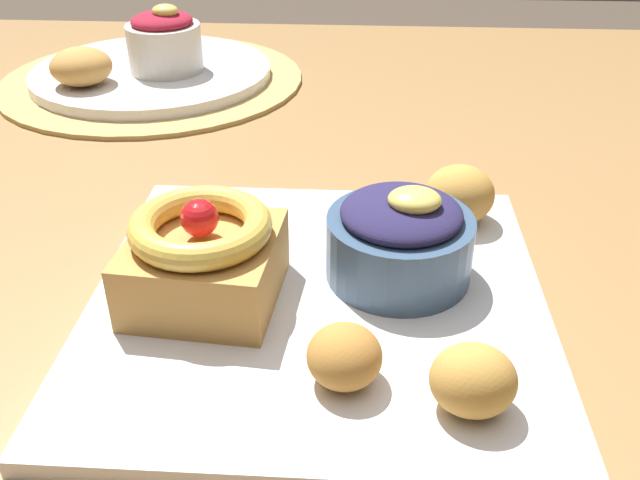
{
  "coord_description": "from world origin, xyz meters",
  "views": [
    {
      "loc": [
        0.09,
        -0.5,
        1.0
      ],
      "look_at": [
        0.06,
        -0.12,
        0.77
      ],
      "focal_mm": 39.16,
      "sensor_mm": 36.0,
      "label": 1
    }
  ],
  "objects": [
    {
      "name": "cake_slice",
      "position": [
        -0.01,
        -0.15,
        0.77
      ],
      "size": [
        0.1,
        0.09,
        0.07
      ],
      "rotation": [
        0.0,
        0.0,
        -0.09
      ],
      "color": "#C68E47",
      "rests_on": "front_plate"
    },
    {
      "name": "fritter_front",
      "position": [
        0.15,
        -0.24,
        0.76
      ],
      "size": [
        0.04,
        0.04,
        0.04
      ],
      "primitive_type": "ellipsoid",
      "color": "gold",
      "rests_on": "front_plate"
    },
    {
      "name": "fritter_middle",
      "position": [
        0.16,
        -0.04,
        0.76
      ],
      "size": [
        0.05,
        0.05,
        0.04
      ],
      "primitive_type": "ellipsoid",
      "color": "gold",
      "rests_on": "front_plate"
    },
    {
      "name": "back_ramekin",
      "position": [
        -0.14,
        0.27,
        0.78
      ],
      "size": [
        0.08,
        0.08,
        0.07
      ],
      "color": "silver",
      "rests_on": "back_plate"
    },
    {
      "name": "front_plate",
      "position": [
        0.06,
        -0.14,
        0.74
      ],
      "size": [
        0.28,
        0.28,
        0.01
      ],
      "primitive_type": "cube",
      "color": "white",
      "rests_on": "dining_table"
    },
    {
      "name": "back_plate",
      "position": [
        -0.16,
        0.28,
        0.74
      ],
      "size": [
        0.27,
        0.27,
        0.01
      ],
      "primitive_type": "cylinder",
      "color": "white",
      "rests_on": "woven_placemat"
    },
    {
      "name": "dining_table",
      "position": [
        0.0,
        0.0,
        0.65
      ],
      "size": [
        1.43,
        1.09,
        0.73
      ],
      "color": "olive",
      "rests_on": "ground_plane"
    },
    {
      "name": "back_pastry",
      "position": [
        -0.21,
        0.22,
        0.77
      ],
      "size": [
        0.07,
        0.07,
        0.04
      ],
      "primitive_type": "ellipsoid",
      "color": "#C68E47",
      "rests_on": "back_plate"
    },
    {
      "name": "woven_placemat",
      "position": [
        -0.16,
        0.28,
        0.73
      ],
      "size": [
        0.35,
        0.35,
        0.0
      ],
      "primitive_type": "cylinder",
      "color": "tan",
      "rests_on": "dining_table"
    },
    {
      "name": "fritter_back",
      "position": [
        0.08,
        -0.22,
        0.76
      ],
      "size": [
        0.04,
        0.04,
        0.03
      ],
      "primitive_type": "ellipsoid",
      "color": "#BC7F38",
      "rests_on": "front_plate"
    },
    {
      "name": "berry_ramekin",
      "position": [
        0.11,
        -0.12,
        0.77
      ],
      "size": [
        0.09,
        0.09,
        0.07
      ],
      "color": "#3D5675",
      "rests_on": "front_plate"
    }
  ]
}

